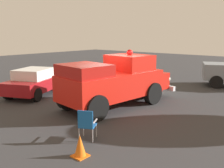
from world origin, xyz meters
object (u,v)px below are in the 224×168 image
Objects in this scene: vintage_fire_truck at (116,81)px; lawn_chair_by_car at (109,81)px; lawn_chair_spare at (87,123)px; spectator_standing at (111,71)px; traffic_cone at (80,146)px; classic_hot_rod at (38,81)px.

vintage_fire_truck reaches higher than lawn_chair_by_car.
spectator_standing is at bearing 125.18° from lawn_chair_spare.
spectator_standing is at bearing 125.25° from traffic_cone.
vintage_fire_truck is at bearing 116.33° from lawn_chair_spare.
spectator_standing is 9.42m from traffic_cone.
vintage_fire_truck is 9.71× the size of traffic_cone.
spectator_standing is (-0.76, 1.11, 0.37)m from lawn_chair_by_car.
classic_hot_rod is 7.13m from lawn_chair_spare.
lawn_chair_spare is 0.61× the size of spectator_standing.
classic_hot_rod reaches higher than traffic_cone.
vintage_fire_truck is 6.04× the size of lawn_chair_spare.
spectator_standing is (1.81, 4.20, 0.22)m from classic_hot_rod.
lawn_chair_by_car is 0.61× the size of spectator_standing.
spectator_standing reaches higher than classic_hot_rod.
lawn_chair_by_car is (-2.27, 2.12, -0.61)m from vintage_fire_truck.
lawn_chair_by_car is at bearing 50.26° from classic_hot_rod.
lawn_chair_by_car and lawn_chair_spare have the same top height.
lawn_chair_by_car is at bearing 125.37° from traffic_cone.
classic_hot_rod is at bearing 154.34° from traffic_cone.
classic_hot_rod is 8.03m from traffic_cone.
vintage_fire_truck is at bearing 11.42° from classic_hot_rod.
traffic_cone is at bearing -61.74° from vintage_fire_truck.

